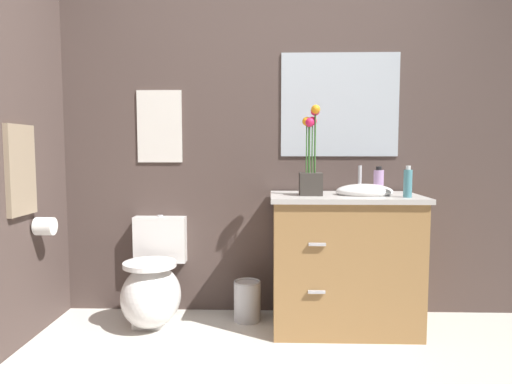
# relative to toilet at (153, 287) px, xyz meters

# --- Properties ---
(wall_back) EXTENTS (4.54, 0.05, 2.50)m
(wall_back) POSITION_rel_toilet_xyz_m (0.98, 0.30, 1.01)
(wall_back) COLOR #4C3D38
(wall_back) RESTS_ON ground_plane
(toilet) EXTENTS (0.38, 0.59, 0.69)m
(toilet) POSITION_rel_toilet_xyz_m (0.00, 0.00, 0.00)
(toilet) COLOR white
(toilet) RESTS_ON ground_plane
(vanity_cabinet) EXTENTS (0.94, 0.56, 1.04)m
(vanity_cabinet) POSITION_rel_toilet_xyz_m (1.24, -0.03, 0.20)
(vanity_cabinet) COLOR #9E7242
(vanity_cabinet) RESTS_ON ground_plane
(flower_vase) EXTENTS (0.14, 0.14, 0.56)m
(flower_vase) POSITION_rel_toilet_xyz_m (1.02, -0.06, 0.81)
(flower_vase) COLOR #38332D
(flower_vase) RESTS_ON vanity_cabinet
(soap_bottle) EXTENTS (0.07, 0.07, 0.18)m
(soap_bottle) POSITION_rel_toilet_xyz_m (1.48, 0.08, 0.70)
(soap_bottle) COLOR #B28CBF
(soap_bottle) RESTS_ON vanity_cabinet
(lotion_bottle) EXTENTS (0.05, 0.05, 0.19)m
(lotion_bottle) POSITION_rel_toilet_xyz_m (1.59, -0.18, 0.70)
(lotion_bottle) COLOR teal
(lotion_bottle) RESTS_ON vanity_cabinet
(trash_bin) EXTENTS (0.18, 0.18, 0.27)m
(trash_bin) POSITION_rel_toilet_xyz_m (0.62, 0.07, -0.11)
(trash_bin) COLOR #B7B7BC
(trash_bin) RESTS_ON ground_plane
(wall_poster) EXTENTS (0.31, 0.01, 0.50)m
(wall_poster) POSITION_rel_toilet_xyz_m (0.00, 0.27, 1.06)
(wall_poster) COLOR silver
(wall_mirror) EXTENTS (0.80, 0.01, 0.70)m
(wall_mirror) POSITION_rel_toilet_xyz_m (1.24, 0.27, 1.21)
(wall_mirror) COLOR #B2BCC6
(hanging_towel) EXTENTS (0.03, 0.28, 0.52)m
(hanging_towel) POSITION_rel_toilet_xyz_m (-0.66, -0.34, 0.79)
(hanging_towel) COLOR gray
(toilet_paper_roll) EXTENTS (0.11, 0.11, 0.11)m
(toilet_paper_roll) POSITION_rel_toilet_xyz_m (-0.61, -0.20, 0.44)
(toilet_paper_roll) COLOR white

